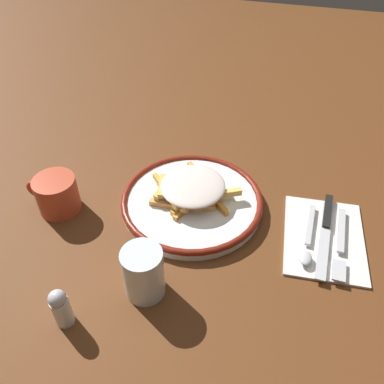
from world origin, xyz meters
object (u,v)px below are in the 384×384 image
fork (341,242)px  water_glass (144,273)px  knife (326,227)px  coffee_mug (57,194)px  salt_shaker (61,307)px  spoon (308,244)px  plate (192,201)px  napkin (324,237)px  fries_heap (191,189)px

fork → water_glass: size_ratio=1.90×
knife → coffee_mug: (0.51, 0.08, 0.02)m
water_glass → salt_shaker: water_glass is taller
knife → spoon: 0.06m
spoon → plate: bearing=-13.1°
napkin → knife: 0.02m
water_glass → coffee_mug: 0.27m
knife → napkin: bearing=87.2°
water_glass → salt_shaker: (0.10, 0.08, -0.01)m
spoon → coffee_mug: coffee_mug is taller
fries_heap → knife: 0.26m
knife → water_glass: size_ratio=2.27×
knife → fries_heap: bearing=-0.9°
fork → spoon: spoon is taller
fries_heap → coffee_mug: bearing=17.7°
plate → salt_shaker: bearing=67.7°
knife → coffee_mug: bearing=8.4°
fork → water_glass: bearing=30.3°
fries_heap → fork: size_ratio=1.05×
spoon → water_glass: (0.25, 0.16, 0.03)m
knife → coffee_mug: size_ratio=2.00×
fork → salt_shaker: 0.48m
napkin → water_glass: bearing=34.4°
fries_heap → spoon: size_ratio=1.22×
fries_heap → spoon: fries_heap is taller
fork → knife: knife is taller
napkin → spoon: 0.05m
fork → knife: (0.03, -0.03, 0.00)m
spoon → salt_shaker: size_ratio=2.05×
fork → coffee_mug: (0.54, 0.04, 0.02)m
water_glass → coffee_mug: (0.23, -0.13, -0.01)m
salt_shaker → coffee_mug: bearing=-59.2°
salt_shaker → fork: bearing=-147.0°
fries_heap → knife: fries_heap is taller
knife → fork: bearing=130.6°
fries_heap → napkin: (-0.26, 0.02, -0.04)m
fries_heap → spoon: bearing=165.9°
plate → knife: plate is taller
napkin → spoon: size_ratio=1.29×
coffee_mug → salt_shaker: same height
fries_heap → coffee_mug: coffee_mug is taller
coffee_mug → fork: bearing=-175.3°
spoon → water_glass: water_glass is taller
water_glass → coffee_mug: water_glass is taller
fries_heap → spoon: (-0.23, 0.06, -0.03)m
plate → fork: plate is taller
knife → water_glass: (0.28, 0.21, 0.03)m
water_glass → knife: bearing=-143.1°
plate → spoon: plate is taller
plate → salt_shaker: 0.32m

